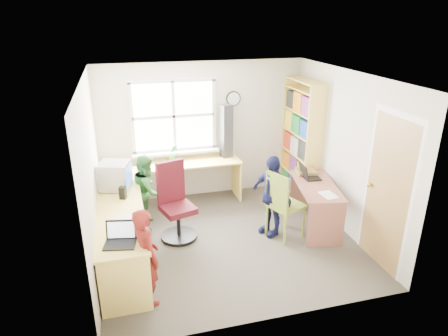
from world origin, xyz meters
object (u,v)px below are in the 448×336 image
object	(u,v)px
wooden_chair	(282,203)
crt_monitor	(115,176)
laptop_right	(308,174)
right_desk	(316,196)
cd_tower	(226,131)
person_navy	(271,196)
person_green	(148,191)
potted_plant	(173,153)
l_desk	(138,234)
bookshelf	(301,143)
person_red	(146,257)
laptop_left	(120,238)
swivel_chair	(175,206)

from	to	relation	value
wooden_chair	crt_monitor	xyz separation A→B (m)	(-2.32, 0.70, 0.39)
laptop_right	right_desk	bearing A→B (deg)	-174.09
cd_tower	person_navy	distance (m)	1.63
person_green	person_navy	xyz separation A→B (m)	(1.75, -0.74, 0.04)
crt_monitor	potted_plant	size ratio (longest dim) A/B	1.66
l_desk	laptop_right	xyz separation A→B (m)	(2.70, 0.63, 0.31)
wooden_chair	bookshelf	bearing A→B (deg)	34.04
right_desk	person_red	bearing A→B (deg)	-145.78
cd_tower	potted_plant	size ratio (longest dim) A/B	3.08
person_navy	laptop_right	bearing A→B (deg)	88.21
potted_plant	person_red	distance (m)	2.65
person_green	person_navy	size ratio (longest dim) A/B	0.93
laptop_right	cd_tower	size ratio (longest dim) A/B	0.38
l_desk	cd_tower	distance (m)	2.59
crt_monitor	cd_tower	world-z (taller)	cd_tower
right_desk	bookshelf	bearing A→B (deg)	89.81
potted_plant	person_navy	xyz separation A→B (m)	(1.24, -1.47, -0.28)
potted_plant	laptop_right	bearing A→B (deg)	-30.56
wooden_chair	cd_tower	world-z (taller)	cd_tower
crt_monitor	person_red	bearing A→B (deg)	-62.64
person_green	l_desk	bearing A→B (deg)	-179.81
laptop_right	laptop_left	bearing A→B (deg)	117.37
swivel_chair	person_red	xyz separation A→B (m)	(-0.53, -1.36, 0.10)
cd_tower	person_navy	size ratio (longest dim) A/B	0.75
cd_tower	wooden_chair	bearing A→B (deg)	-90.85
person_red	laptop_left	bearing A→B (deg)	45.29
potted_plant	person_green	xyz separation A→B (m)	(-0.51, -0.73, -0.32)
right_desk	potted_plant	distance (m)	2.49
right_desk	crt_monitor	xyz separation A→B (m)	(-2.94, 0.54, 0.44)
swivel_chair	person_green	xyz separation A→B (m)	(-0.36, 0.45, 0.08)
potted_plant	person_navy	distance (m)	1.94
laptop_left	person_red	size ratio (longest dim) A/B	0.33
laptop_left	potted_plant	xyz separation A→B (m)	(0.94, 2.42, 0.10)
laptop_right	bookshelf	bearing A→B (deg)	-13.00
bookshelf	person_navy	xyz separation A→B (m)	(-0.98, -1.15, -0.38)
laptop_left	potted_plant	size ratio (longest dim) A/B	1.28
person_navy	l_desk	bearing A→B (deg)	-105.65
bookshelf	person_red	world-z (taller)	bookshelf
person_red	laptop_right	bearing A→B (deg)	-82.68
l_desk	person_navy	bearing A→B (deg)	9.22
cd_tower	person_red	bearing A→B (deg)	-137.26
crt_monitor	cd_tower	bearing A→B (deg)	43.30
laptop_right	swivel_chair	bearing A→B (deg)	94.52
person_navy	person_red	bearing A→B (deg)	-85.70
cd_tower	laptop_left	bearing A→B (deg)	-142.54
wooden_chair	cd_tower	bearing A→B (deg)	81.70
swivel_chair	crt_monitor	bearing A→B (deg)	144.48
wooden_chair	person_navy	distance (m)	0.20
l_desk	person_green	distance (m)	1.09
l_desk	laptop_left	size ratio (longest dim) A/B	7.60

